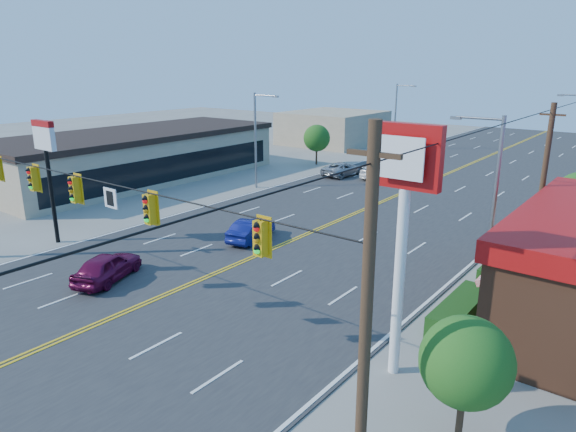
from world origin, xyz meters
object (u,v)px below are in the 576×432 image
Objects in this scene: kfc_pylon at (404,202)px; car_blue at (251,230)px; car_white at (379,171)px; car_magenta at (107,268)px; pizza_hut_sign at (47,156)px; signal_span at (92,207)px; car_silver at (343,170)px.

kfc_pylon is 15.88m from car_blue.
kfc_pylon is at bearing 122.93° from car_white.
car_magenta is at bearing 66.59° from car_blue.
car_white is (6.63, 27.78, -4.50)m from pizza_hut_sign.
signal_span is 11.60m from pizza_hut_sign.
pizza_hut_sign is 27.15m from car_silver.
pizza_hut_sign is at bearing 180.00° from kfc_pylon.
car_white is (-15.37, 27.78, -5.37)m from kfc_pylon.
pizza_hut_sign is at bearing 159.81° from signal_span.
signal_span reaches higher than car_silver.
car_silver is at bearing 24.82° from car_white.
car_magenta reaches higher than car_silver.
car_blue is 0.84× the size of car_white.
signal_span is 32.33m from car_white.
car_white reaches higher than car_blue.
signal_span reaches higher than kfc_pylon.
car_blue is at bearing 150.81° from kfc_pylon.
pizza_hut_sign is (-22.00, 0.00, -0.86)m from kfc_pylon.
car_blue is 20.63m from car_white.
kfc_pylon is 2.09× the size of car_magenta.
car_white is 1.00× the size of car_silver.
car_white is at bearing -109.62° from car_magenta.
signal_span is 6.23× the size of car_blue.
car_blue is at bearing 39.08° from pizza_hut_sign.
car_blue is at bearing 100.48° from car_white.
kfc_pylon is at bearing 137.30° from car_blue.
pizza_hut_sign reaches higher than car_magenta.
signal_span is at bearing 86.12° from car_blue.
signal_span is 5.99× the size of car_magenta.
kfc_pylon is at bearing 164.71° from car_magenta.
signal_span reaches higher than pizza_hut_sign.
signal_span is 5.97m from car_magenta.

